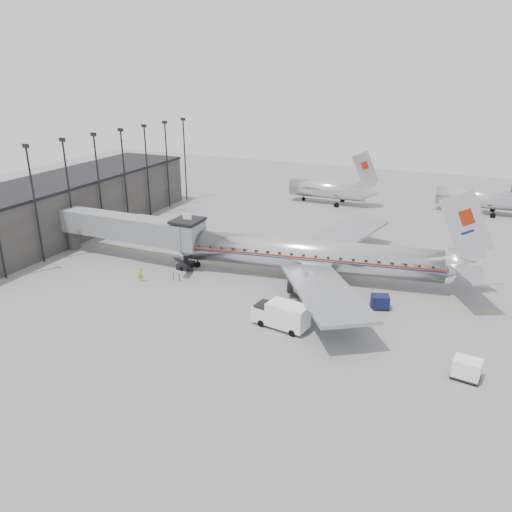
{
  "coord_description": "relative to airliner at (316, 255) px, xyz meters",
  "views": [
    {
      "loc": [
        22.45,
        -46.58,
        23.89
      ],
      "look_at": [
        0.53,
        3.34,
        3.2
      ],
      "focal_mm": 35.0,
      "sensor_mm": 36.0,
      "label": 1
    }
  ],
  "objects": [
    {
      "name": "apron_line",
      "position": [
        -3.75,
        -0.76,
        -3.03
      ],
      "size": [
        60.0,
        0.15,
        0.01
      ],
      "primitive_type": "cube",
      "rotation": [
        0.0,
        0.0,
        1.57
      ],
      "color": "gold",
      "rests_on": "ground"
    },
    {
      "name": "distant_aircraft_mid",
      "position": [
        17.45,
        39.24,
        -0.31
      ],
      "size": [
        16.39,
        3.2,
        10.26
      ],
      "color": "silver",
      "rests_on": "ground"
    },
    {
      "name": "airliner",
      "position": [
        0.0,
        0.0,
        0.0
      ],
      "size": [
        38.03,
        34.98,
        12.08
      ],
      "rotation": [
        0.0,
        0.0,
        0.16
      ],
      "color": "silver",
      "rests_on": "ground"
    },
    {
      "name": "terminal",
      "position": [
        -40.75,
        3.24,
        0.96
      ],
      "size": [
        12.0,
        46.0,
        8.0
      ],
      "primitive_type": "cube",
      "color": "#353230",
      "rests_on": "ground"
    },
    {
      "name": "baggage_cart_white",
      "position": [
        17.48,
        -14.72,
        -2.1
      ],
      "size": [
        2.47,
        2.01,
        1.77
      ],
      "rotation": [
        0.0,
        0.0,
        -0.14
      ],
      "color": "white",
      "rests_on": "ground"
    },
    {
      "name": "baggage_cart_navy",
      "position": [
        8.63,
        -4.76,
        -2.24
      ],
      "size": [
        2.29,
        2.01,
        1.51
      ],
      "rotation": [
        0.0,
        0.0,
        0.33
      ],
      "color": "#0D1334",
      "rests_on": "ground"
    },
    {
      "name": "distant_aircraft_near",
      "position": [
        -8.55,
        35.24,
        -0.31
      ],
      "size": [
        16.39,
        3.2,
        10.26
      ],
      "color": "silver",
      "rests_on": "ground"
    },
    {
      "name": "jet_bridge",
      "position": [
        -23.42,
        -3.09,
        1.14
      ],
      "size": [
        21.0,
        6.2,
        7.1
      ],
      "color": "slate",
      "rests_on": "ground"
    },
    {
      "name": "ramp_worker",
      "position": [
        -18.75,
        -9.01,
        -2.12
      ],
      "size": [
        0.8,
        0.77,
        1.84
      ],
      "primitive_type": "imported",
      "rotation": [
        0.0,
        0.0,
        0.69
      ],
      "color": "gold",
      "rests_on": "ground"
    },
    {
      "name": "service_van",
      "position": [
        0.53,
        -12.71,
        -1.66
      ],
      "size": [
        5.84,
        3.0,
        2.62
      ],
      "rotation": [
        0.0,
        0.0,
        -0.16
      ],
      "color": "white",
      "rests_on": "ground"
    },
    {
      "name": "floodlight_masts",
      "position": [
        -34.25,
        6.24,
        5.32
      ],
      "size": [
        0.9,
        42.25,
        15.25
      ],
      "color": "black",
      "rests_on": "ground"
    },
    {
      "name": "ground",
      "position": [
        -6.75,
        -6.76,
        -3.04
      ],
      "size": [
        160.0,
        160.0,
        0.0
      ],
      "primitive_type": "plane",
      "color": "slate",
      "rests_on": "ground"
    }
  ]
}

